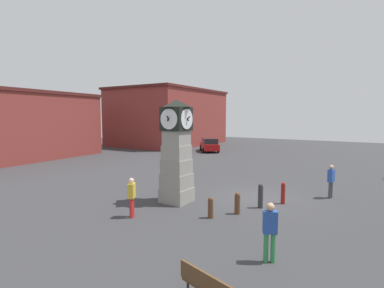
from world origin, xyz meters
The scene contains 12 objects.
ground_plane centered at (0.00, 0.00, 0.00)m, with size 81.46×81.46×0.00m, color #38383A.
clock_tower centered at (-2.73, 3.08, 2.43)m, with size 1.49×1.53×5.00m.
bollard_near_tower centered at (-0.24, -1.41, 0.54)m, with size 0.20×0.20×1.06m.
bollard_mid_row centered at (-1.43, -0.72, 0.58)m, with size 0.23×0.23×1.14m.
bollard_far_row centered at (-2.80, -0.17, 0.48)m, with size 0.24×0.24×0.95m.
bollard_end_row centered at (-3.88, 0.54, 0.45)m, with size 0.23×0.23×0.89m.
car_end_of_row centered at (16.57, 12.02, 0.81)m, with size 4.61×4.12×1.60m.
bench centered at (-9.05, -2.32, 0.52)m, with size 0.96×1.68×0.90m.
pedestrian_near_bench centered at (-6.26, -2.71, 1.01)m, with size 0.39×0.46×1.75m.
pedestrian_crossing_lot centered at (-5.56, 3.36, 0.95)m, with size 0.47×0.39×1.66m.
pedestrian_by_cars centered at (2.10, -3.19, 0.99)m, with size 0.44×0.32×1.72m.
storefront_low_left centered at (21.70, 21.78, 4.05)m, with size 16.88×11.82×8.07m.
Camera 1 is at (-14.46, -5.28, 4.21)m, focal length 28.00 mm.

